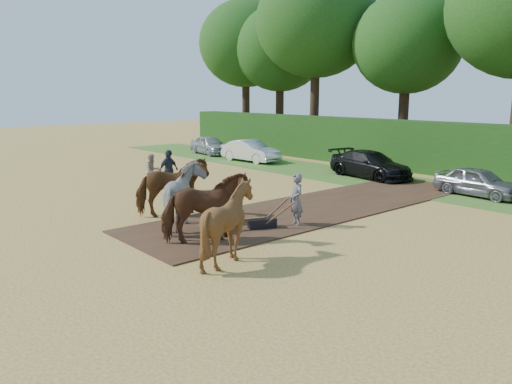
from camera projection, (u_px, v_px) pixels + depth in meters
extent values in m
plane|color=gold|center=(153.00, 229.00, 17.19)|extent=(120.00, 120.00, 0.00)
cube|color=#472D1C|center=(322.00, 206.00, 20.55)|extent=(4.50, 17.00, 0.05)
cube|color=#38601E|center=(391.00, 182.00, 26.14)|extent=(50.00, 5.00, 0.03)
cube|color=#14380F|center=(438.00, 148.00, 28.73)|extent=(46.00, 1.60, 3.00)
imported|color=#BDAC94|center=(152.00, 171.00, 24.64)|extent=(0.68, 0.85, 1.67)
imported|color=#242830|center=(169.00, 170.00, 23.77)|extent=(0.71, 1.23, 1.97)
imported|color=brown|center=(172.00, 187.00, 18.77)|extent=(2.06, 2.90, 2.23)
imported|color=beige|center=(187.00, 197.00, 17.06)|extent=(2.74, 2.56, 2.23)
imported|color=#542F1A|center=(205.00, 208.00, 15.34)|extent=(2.06, 2.90, 2.23)
imported|color=#5A3616|center=(228.00, 223.00, 13.63)|extent=(2.41, 2.54, 2.24)
cube|color=black|center=(262.00, 224.00, 17.16)|extent=(0.69, 1.03, 0.37)
cube|color=brown|center=(245.00, 220.00, 16.91)|extent=(0.63, 1.43, 0.11)
cylinder|color=brown|center=(275.00, 210.00, 17.49)|extent=(0.30, 1.07, 0.78)
cylinder|color=brown|center=(281.00, 213.00, 17.06)|extent=(0.58, 0.98, 0.78)
imported|color=gray|center=(296.00, 200.00, 17.44)|extent=(0.79, 0.66, 1.87)
imported|color=#A8A9AE|center=(210.00, 145.00, 38.09)|extent=(4.39, 2.24, 1.43)
imported|color=white|center=(251.00, 151.00, 34.03)|extent=(4.59, 1.90, 1.48)
imported|color=black|center=(370.00, 165.00, 27.51)|extent=(5.33, 2.74, 1.48)
imported|color=gray|center=(478.00, 182.00, 22.56)|extent=(4.02, 1.88, 1.33)
cylinder|color=#382616|center=(246.00, 112.00, 45.99)|extent=(0.70, 0.70, 5.85)
ellipsoid|color=#163F11|center=(246.00, 44.00, 44.82)|extent=(8.40, 8.40, 7.73)
cylinder|color=#382616|center=(280.00, 116.00, 43.38)|extent=(0.70, 0.70, 5.40)
ellipsoid|color=#163F11|center=(280.00, 49.00, 42.29)|extent=(7.80, 7.80, 7.18)
cylinder|color=#382616|center=(314.00, 111.00, 38.91)|extent=(0.70, 0.70, 6.53)
ellipsoid|color=#163F11|center=(316.00, 21.00, 37.61)|extent=(9.20, 9.20, 8.46)
cylinder|color=#382616|center=(403.00, 123.00, 34.79)|extent=(0.70, 0.70, 5.17)
ellipsoid|color=#163F11|center=(407.00, 43.00, 33.75)|extent=(7.40, 7.40, 6.81)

